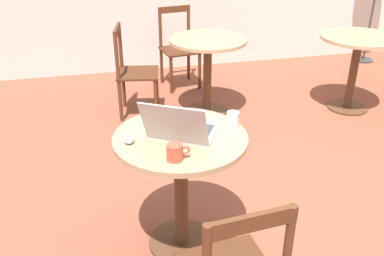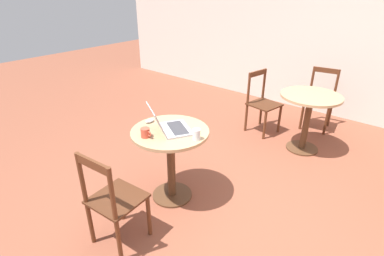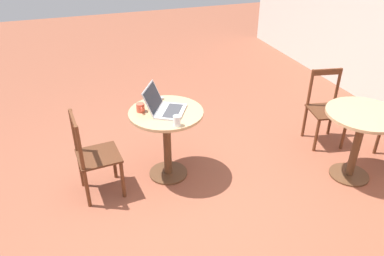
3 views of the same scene
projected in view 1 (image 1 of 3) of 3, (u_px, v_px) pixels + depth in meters
name	position (u px, v px, depth m)	size (l,w,h in m)	color
ground_plane	(265.00, 227.00, 2.77)	(16.00, 16.00, 0.00)	brown
cafe_table_near	(181.00, 165.00, 2.39)	(0.73, 0.73, 0.75)	#51331E
cafe_table_mid	(356.00, 55.00, 4.16)	(0.73, 0.73, 0.75)	#51331E
cafe_table_far	(208.00, 58.00, 4.08)	(0.73, 0.73, 0.75)	#51331E
chair_far_back	(179.00, 48.00, 4.81)	(0.44, 0.44, 0.88)	#562D19
chair_far_left	(133.00, 72.00, 4.11)	(0.45, 0.45, 0.88)	#562D19
laptop	(181.00, 128.00, 2.27)	(0.47, 0.48, 0.25)	#B7B7BC
mouse	(129.00, 139.00, 2.24)	(0.06, 0.10, 0.03)	#B7B7BC
mug	(175.00, 152.00, 2.07)	(0.12, 0.08, 0.08)	#C64C38
drinking_glass	(233.00, 120.00, 2.36)	(0.07, 0.07, 0.10)	silver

